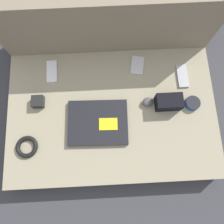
# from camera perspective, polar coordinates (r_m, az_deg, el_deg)

# --- Properties ---
(ground_plane) EXTENTS (8.00, 8.00, 0.00)m
(ground_plane) POSITION_cam_1_polar(r_m,az_deg,el_deg) (1.21, 0.00, -1.55)
(ground_plane) COLOR #38383D
(couch_seat) EXTENTS (1.06, 0.69, 0.11)m
(couch_seat) POSITION_cam_1_polar(r_m,az_deg,el_deg) (1.16, 0.00, -0.93)
(couch_seat) COLOR gray
(couch_seat) RESTS_ON ground_plane
(couch_backrest) EXTENTS (1.06, 0.20, 0.46)m
(couch_backrest) POSITION_cam_1_polar(r_m,az_deg,el_deg) (1.19, -1.18, 22.48)
(couch_backrest) COLOR #7F705B
(couch_backrest) RESTS_ON ground_plane
(laptop) EXTENTS (0.30, 0.23, 0.03)m
(laptop) POSITION_cam_1_polar(r_m,az_deg,el_deg) (1.08, -3.67, -2.77)
(laptop) COLOR black
(laptop) RESTS_ON couch_seat
(computer_mouse) EXTENTS (0.07, 0.06, 0.03)m
(computer_mouse) POSITION_cam_1_polar(r_m,az_deg,el_deg) (1.11, 9.34, 2.59)
(computer_mouse) COLOR #4C4C51
(computer_mouse) RESTS_ON couch_seat
(speaker_puck) EXTENTS (0.08, 0.08, 0.03)m
(speaker_puck) POSITION_cam_1_polar(r_m,az_deg,el_deg) (1.17, 20.26, 2.16)
(speaker_puck) COLOR #1E569E
(speaker_puck) RESTS_ON couch_seat
(phone_silver) EXTENTS (0.05, 0.13, 0.01)m
(phone_silver) POSITION_cam_1_polar(r_m,az_deg,el_deg) (1.22, 17.90, 8.95)
(phone_silver) COLOR #99999E
(phone_silver) RESTS_ON couch_seat
(phone_black) EXTENTS (0.06, 0.12, 0.01)m
(phone_black) POSITION_cam_1_polar(r_m,az_deg,el_deg) (1.21, -15.43, 10.15)
(phone_black) COLOR silver
(phone_black) RESTS_ON couch_seat
(phone_small) EXTENTS (0.08, 0.11, 0.01)m
(phone_small) POSITION_cam_1_polar(r_m,az_deg,el_deg) (1.19, 6.61, 11.99)
(phone_small) COLOR #B7B7BC
(phone_small) RESTS_ON couch_seat
(camera_pouch) EXTENTS (0.13, 0.08, 0.08)m
(camera_pouch) POSITION_cam_1_polar(r_m,az_deg,el_deg) (1.11, 14.58, 2.50)
(camera_pouch) COLOR black
(camera_pouch) RESTS_ON couch_seat
(charger_brick) EXTENTS (0.06, 0.06, 0.04)m
(charger_brick) POSITION_cam_1_polar(r_m,az_deg,el_deg) (1.16, -18.79, 2.56)
(charger_brick) COLOR black
(charger_brick) RESTS_ON couch_seat
(cable_coil) EXTENTS (0.11, 0.11, 0.02)m
(cable_coil) POSITION_cam_1_polar(r_m,az_deg,el_deg) (1.14, -21.36, -8.47)
(cable_coil) COLOR black
(cable_coil) RESTS_ON couch_seat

